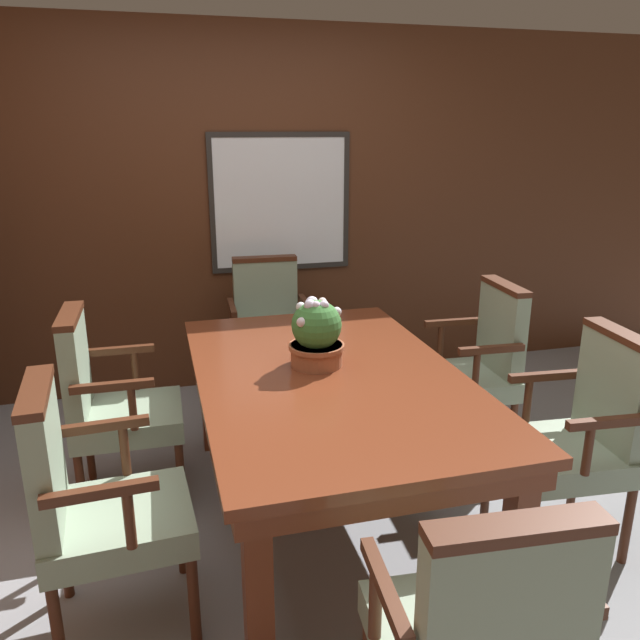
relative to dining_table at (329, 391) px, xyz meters
name	(u,v)px	position (x,y,z in m)	size (l,w,h in m)	color
ground_plane	(317,534)	(-0.08, -0.12, -0.65)	(14.00, 14.00, 0.00)	gray
wall_back	(246,213)	(-0.08, 1.81, 0.57)	(7.20, 0.08, 2.45)	#4C2816
dining_table	(329,391)	(0.00, 0.00, 0.00)	(1.15, 1.87, 0.74)	maroon
chair_right_near	(579,432)	(1.00, -0.43, -0.12)	(0.55, 0.54, 0.98)	#472314
chair_right_far	(476,363)	(0.98, 0.43, -0.12)	(0.54, 0.53, 0.98)	#472314
chair_left_far	(110,400)	(-0.97, 0.44, -0.12)	(0.52, 0.52, 0.98)	#472314
chair_head_far	(269,328)	(-0.02, 1.35, -0.12)	(0.53, 0.54, 0.98)	#472314
chair_left_near	(94,500)	(-0.99, -0.43, -0.12)	(0.54, 0.53, 0.98)	#472314
potted_plant	(316,334)	(-0.03, 0.10, 0.24)	(0.26, 0.26, 0.32)	#9E5638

